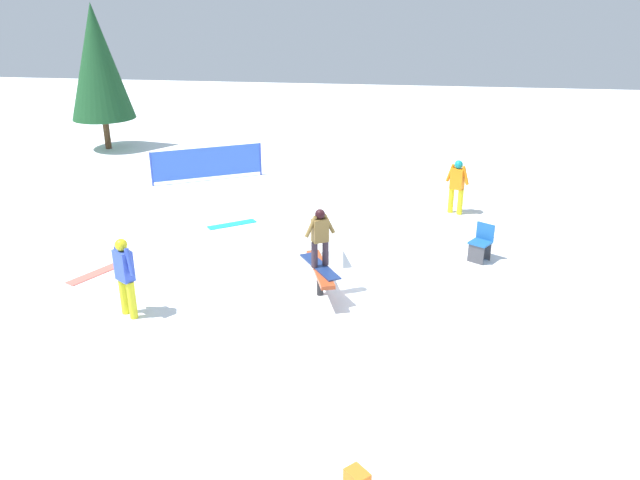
{
  "coord_description": "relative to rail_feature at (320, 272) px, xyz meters",
  "views": [
    {
      "loc": [
        11.52,
        1.6,
        5.99
      ],
      "look_at": [
        0.0,
        0.0,
        1.23
      ],
      "focal_mm": 35.0,
      "sensor_mm": 36.0,
      "label": 1
    }
  ],
  "objects": [
    {
      "name": "bystander_blue",
      "position": [
        1.39,
        -3.57,
        0.38
      ],
      "size": [
        0.45,
        0.62,
        1.62
      ],
      "rotation": [
        0.0,
        0.0,
        4.12
      ],
      "color": "yellow",
      "rests_on": "ground"
    },
    {
      "name": "folding_chair",
      "position": [
        -2.27,
        3.48,
        -0.11
      ],
      "size": [
        0.61,
        0.61,
        0.88
      ],
      "rotation": [
        0.0,
        0.0,
        1.0
      ],
      "color": "#3F3F44",
      "rests_on": "ground"
    },
    {
      "name": "snow_kicker_ramp",
      "position": [
        -1.97,
        -0.65,
        -0.3
      ],
      "size": [
        2.18,
        1.99,
        0.45
      ],
      "primitive_type": "cube",
      "rotation": [
        0.0,
        0.0,
        0.32
      ],
      "color": "white",
      "rests_on": "ground"
    },
    {
      "name": "bystander_orange",
      "position": [
        -5.51,
        3.09,
        0.34
      ],
      "size": [
        0.41,
        0.65,
        1.54
      ],
      "rotation": [
        0.0,
        0.0,
        4.22
      ],
      "color": "yellow",
      "rests_on": "ground"
    },
    {
      "name": "safety_fence",
      "position": [
        -7.7,
        -4.81,
        0.07
      ],
      "size": [
        1.8,
        3.22,
        1.1
      ],
      "rotation": [
        0.0,
        0.0,
        5.22
      ],
      "color": "blue",
      "rests_on": "ground"
    },
    {
      "name": "main_rider_on_rail",
      "position": [
        0.0,
        0.0,
        0.71
      ],
      "size": [
        1.34,
        1.0,
        1.26
      ],
      "rotation": [
        0.0,
        0.0,
        0.58
      ],
      "color": "navy",
      "rests_on": "rail_feature"
    },
    {
      "name": "loose_snowboard_coral",
      "position": [
        -0.32,
        -5.11,
        -0.51
      ],
      "size": [
        1.38,
        0.9,
        0.02
      ],
      "primitive_type": "cube",
      "rotation": [
        0.0,
        0.0,
        5.8
      ],
      "color": "#E8695B",
      "rests_on": "ground"
    },
    {
      "name": "pine_tree_far",
      "position": [
        -11.36,
        -10.05,
        2.79
      ],
      "size": [
        2.4,
        2.4,
        5.45
      ],
      "color": "#4C331E",
      "rests_on": "ground"
    },
    {
      "name": "loose_snowboard_cyan",
      "position": [
        -3.74,
        -2.92,
        -0.51
      ],
      "size": [
        0.99,
        1.24,
        0.02
      ],
      "primitive_type": "cube",
      "rotation": [
        0.0,
        0.0,
        2.19
      ],
      "color": "#1BAECD",
      "rests_on": "ground"
    },
    {
      "name": "rail_feature",
      "position": [
        0.0,
        0.0,
        0.0
      ],
      "size": [
        1.8,
        0.83,
        0.63
      ],
      "rotation": [
        0.0,
        0.0,
        0.32
      ],
      "color": "black",
      "rests_on": "ground"
    },
    {
      "name": "ground_plane",
      "position": [
        0.0,
        0.0,
        -0.53
      ],
      "size": [
        60.0,
        60.0,
        0.0
      ],
      "primitive_type": "plane",
      "color": "white"
    }
  ]
}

